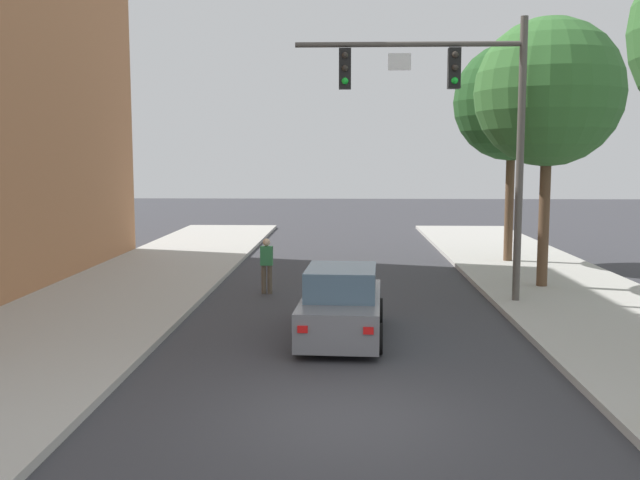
{
  "coord_description": "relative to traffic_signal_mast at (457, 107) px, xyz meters",
  "views": [
    {
      "loc": [
        -0.03,
        -10.52,
        3.97
      ],
      "look_at": [
        -0.65,
        6.56,
        2.0
      ],
      "focal_mm": 39.73,
      "sensor_mm": 36.0,
      "label": 1
    }
  ],
  "objects": [
    {
      "name": "ground_plane",
      "position": [
        -2.91,
        -8.55,
        -5.32
      ],
      "size": [
        120.0,
        120.0,
        0.0
      ],
      "primitive_type": "plane",
      "color": "#38383D"
    },
    {
      "name": "traffic_signal_mast",
      "position": [
        0.0,
        0.0,
        0.0
      ],
      "size": [
        6.07,
        0.38,
        7.5
      ],
      "color": "#514C47",
      "rests_on": "sidewalk_right"
    },
    {
      "name": "car_lead_grey",
      "position": [
        -3.02,
        -3.64,
        -4.6
      ],
      "size": [
        2.0,
        4.32,
        1.6
      ],
      "color": "slate",
      "rests_on": "ground"
    },
    {
      "name": "pedestrian_crossing_road",
      "position": [
        -5.26,
        1.47,
        -4.41
      ],
      "size": [
        0.36,
        0.22,
        1.64
      ],
      "color": "brown",
      "rests_on": "ground"
    },
    {
      "name": "street_tree_second",
      "position": [
        3.0,
        2.26,
        0.56
      ],
      "size": [
        4.34,
        4.34,
        7.92
      ],
      "color": "brown",
      "rests_on": "sidewalk_right"
    },
    {
      "name": "street_tree_third",
      "position": [
        3.18,
        7.58,
        0.71
      ],
      "size": [
        4.33,
        4.33,
        8.06
      ],
      "color": "brown",
      "rests_on": "sidewalk_right"
    }
  ]
}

